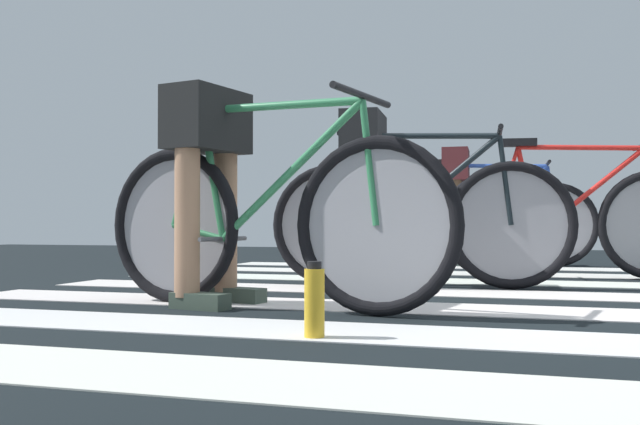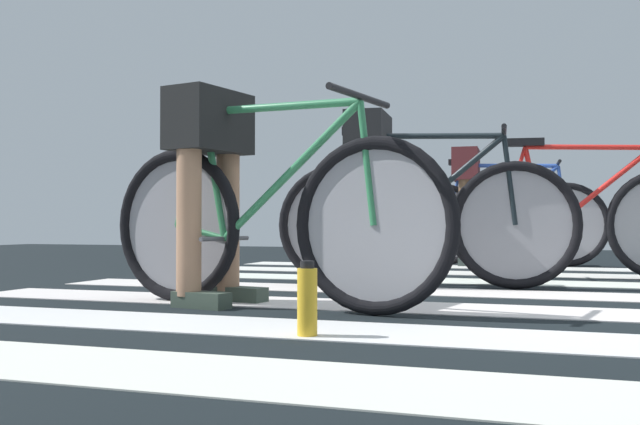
# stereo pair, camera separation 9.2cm
# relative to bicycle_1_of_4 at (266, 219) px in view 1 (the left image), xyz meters

# --- Properties ---
(ground) EXTENTS (18.00, 14.00, 0.02)m
(ground) POSITION_rel_bicycle_1_of_4_xyz_m (1.05, 0.82, -0.40)
(ground) COLOR black
(crosswalk_markings) EXTENTS (5.41, 4.99, 0.00)m
(crosswalk_markings) POSITION_rel_bicycle_1_of_4_xyz_m (1.06, 0.96, -0.38)
(crosswalk_markings) COLOR silver
(crosswalk_markings) RESTS_ON ground
(bicycle_1_of_4) EXTENTS (1.71, 0.56, 0.93)m
(bicycle_1_of_4) POSITION_rel_bicycle_1_of_4_xyz_m (0.00, 0.00, 0.00)
(bicycle_1_of_4) COLOR black
(bicycle_1_of_4) RESTS_ON ground
(cyclist_1_of_4) EXTENTS (0.38, 0.45, 0.97)m
(cyclist_1_of_4) POSITION_rel_bicycle_1_of_4_xyz_m (-0.30, 0.06, 0.24)
(cyclist_1_of_4) COLOR #A87A5B
(cyclist_1_of_4) RESTS_ON ground
(bicycle_2_of_4) EXTENTS (1.74, 0.52, 0.93)m
(bicycle_2_of_4) POSITION_rel_bicycle_1_of_4_xyz_m (0.46, 1.22, 0.00)
(bicycle_2_of_4) COLOR black
(bicycle_2_of_4) RESTS_ON ground
(cyclist_2_of_4) EXTENTS (0.34, 0.43, 1.01)m
(cyclist_2_of_4) POSITION_rel_bicycle_1_of_4_xyz_m (0.15, 1.20, 0.27)
(cyclist_2_of_4) COLOR beige
(cyclist_2_of_4) RESTS_ON ground
(bicycle_3_of_4) EXTENTS (1.73, 0.52, 0.93)m
(bicycle_3_of_4) POSITION_rel_bicycle_1_of_4_xyz_m (1.33, 2.14, 0.00)
(bicycle_3_of_4) COLOR black
(bicycle_3_of_4) RESTS_ON ground
(bicycle_4_of_4) EXTENTS (1.74, 0.52, 0.93)m
(bicycle_4_of_4) POSITION_rel_bicycle_1_of_4_xyz_m (0.74, 3.53, 0.00)
(bicycle_4_of_4) COLOR black
(bicycle_4_of_4) RESTS_ON ground
(cyclist_4_of_4) EXTENTS (0.33, 0.42, 1.02)m
(cyclist_4_of_4) POSITION_rel_bicycle_1_of_4_xyz_m (0.43, 3.51, 0.28)
(cyclist_4_of_4) COLOR brown
(cyclist_4_of_4) RESTS_ON ground
(water_bottle) EXTENTS (0.07, 0.07, 0.24)m
(water_bottle) POSITION_rel_bicycle_1_of_4_xyz_m (0.43, -0.69, -0.27)
(water_bottle) COLOR gold
(water_bottle) RESTS_ON ground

